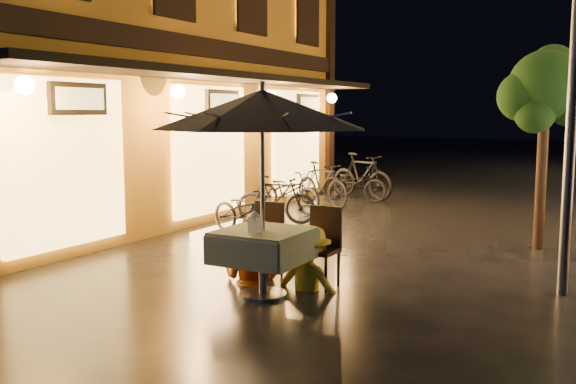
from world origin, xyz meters
The scene contains 17 objects.
ground centered at (0.00, 0.00, 0.00)m, with size 90.00×90.00×0.00m, color black.
west_building centered at (-5.72, 4.00, 3.71)m, with size 5.90×11.40×7.40m.
street_tree centered at (2.41, 4.51, 2.42)m, with size 1.43×1.20×3.15m.
streetlamp_near centered at (3.00, 2.00, 2.92)m, with size 0.36×0.36×4.23m.
cafe_table centered at (-0.04, 0.26, 0.59)m, with size 0.99×0.99×0.78m.
patio_umbrella centered at (-0.04, 0.26, 2.15)m, with size 2.47×2.47×2.46m.
cafe_chair_left centered at (-0.44, 0.99, 0.54)m, with size 0.42×0.42×0.97m.
cafe_chair_right centered at (0.36, 0.99, 0.54)m, with size 0.42×0.42×0.97m.
table_lantern centered at (-0.04, 0.07, 0.92)m, with size 0.16×0.16×0.25m.
person_orange centered at (-0.52, 0.77, 0.80)m, with size 0.78×0.61×1.60m, color #B9530C.
person_yellow centered at (0.29, 0.80, 0.75)m, with size 0.97×0.56×1.50m, color yellow.
bicycle_0 centered at (-2.18, 3.28, 0.42)m, with size 0.56×1.59×0.84m, color black.
bicycle_1 centered at (-2.31, 4.53, 0.46)m, with size 0.43×1.53×0.92m, color black.
bicycle_2 centered at (-2.74, 5.78, 0.46)m, with size 0.61×1.74×0.91m, color black.
bicycle_3 centered at (-2.45, 6.84, 0.51)m, with size 0.48×1.69×1.01m, color black.
bicycle_4 centered at (-2.20, 8.07, 0.43)m, with size 0.57×1.64×0.86m, color black.
bicycle_5 centered at (-2.20, 8.54, 0.56)m, with size 0.53×1.86×1.12m, color black.
Camera 1 is at (3.69, -5.95, 2.13)m, focal length 40.00 mm.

